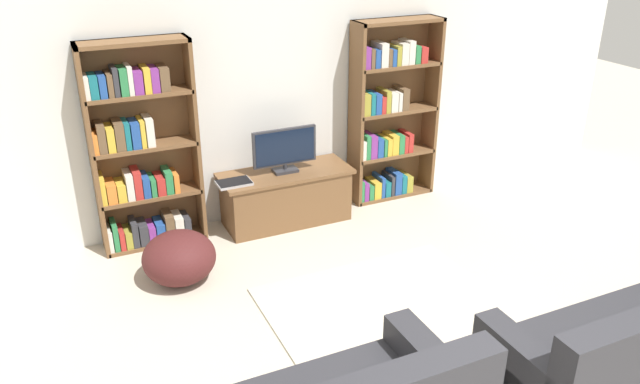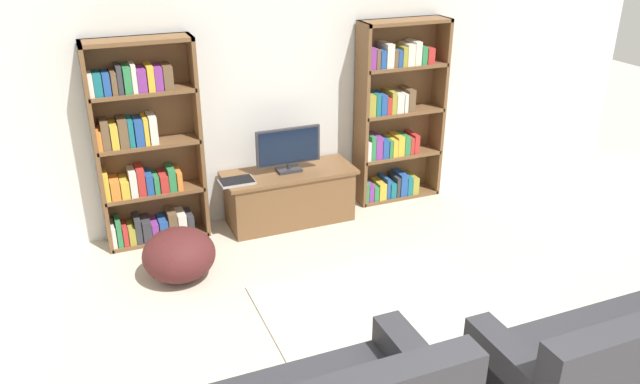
% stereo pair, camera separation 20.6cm
% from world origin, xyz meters
% --- Properties ---
extents(wall_back, '(8.80, 0.06, 2.60)m').
position_xyz_m(wall_back, '(0.00, 4.23, 1.30)').
color(wall_back, silver).
rests_on(wall_back, ground_plane).
extents(bookshelf_left, '(0.95, 0.30, 1.93)m').
position_xyz_m(bookshelf_left, '(-1.30, 4.05, 0.92)').
color(bookshelf_left, brown).
rests_on(bookshelf_left, ground_plane).
extents(bookshelf_right, '(0.95, 0.30, 1.93)m').
position_xyz_m(bookshelf_right, '(1.30, 4.06, 0.93)').
color(bookshelf_right, brown).
rests_on(bookshelf_right, ground_plane).
extents(tv_stand, '(1.32, 0.53, 0.55)m').
position_xyz_m(tv_stand, '(0.05, 3.90, 0.28)').
color(tv_stand, brown).
rests_on(tv_stand, ground_plane).
extents(television, '(0.65, 0.16, 0.45)m').
position_xyz_m(television, '(0.05, 3.91, 0.78)').
color(television, '#2D2D33').
rests_on(television, tv_stand).
extents(laptop, '(0.32, 0.22, 0.03)m').
position_xyz_m(laptop, '(-0.51, 3.82, 0.56)').
color(laptop, '#B7B7BC').
rests_on(laptop, tv_stand).
extents(area_rug, '(1.84, 1.46, 0.02)m').
position_xyz_m(area_rug, '(0.18, 2.12, 0.01)').
color(area_rug, beige).
rests_on(area_rug, ground_plane).
extents(couch_right_sofa, '(2.09, 0.81, 0.85)m').
position_xyz_m(couch_right_sofa, '(1.28, 0.68, 0.28)').
color(couch_right_sofa, '#2D2D33').
rests_on(couch_right_sofa, ground_plane).
extents(beanbag_ottoman, '(0.62, 0.62, 0.44)m').
position_xyz_m(beanbag_ottoman, '(-1.20, 3.24, 0.22)').
color(beanbag_ottoman, '#4C1E1E').
rests_on(beanbag_ottoman, ground_plane).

